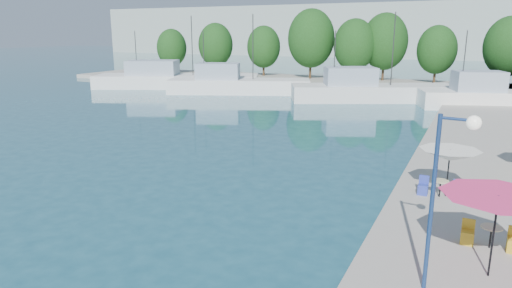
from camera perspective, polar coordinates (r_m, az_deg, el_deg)
The scene contains 19 objects.
quay_far at distance 67.83m, azimuth 11.34°, elevation 7.35°, with size 90.00×16.00×0.60m, color #A19A91.
hill_west at distance 162.99m, azimuth 12.41°, elevation 13.64°, with size 180.00×40.00×16.00m, color #96A49B.
trawler_01 at distance 65.85m, azimuth -10.32°, elevation 7.88°, with size 23.01×14.53×10.20m.
trawler_02 at distance 58.82m, azimuth -2.59°, elevation 7.40°, with size 18.27×11.10×10.20m.
trawler_03 at distance 53.75m, azimuth 14.02°, elevation 6.39°, with size 18.75×12.37×10.20m.
trawler_04 at distance 52.78m, azimuth 27.84°, elevation 5.08°, with size 16.18×8.86×10.20m.
tree_01 at distance 82.14m, azimuth -10.50°, elevation 11.75°, with size 5.14×5.14×7.61m.
tree_02 at distance 78.88m, azimuth -5.07°, elevation 12.25°, with size 5.79×5.79×8.57m.
tree_03 at distance 76.37m, azimuth 0.97°, elevation 12.04°, with size 5.47×5.47×8.09m.
tree_04 at distance 71.92m, azimuth 6.90°, elevation 12.97°, with size 7.12×7.12×10.54m.
tree_05 at distance 69.55m, azimuth 12.23°, elevation 12.00°, with size 6.08×6.08×8.99m.
tree_06 at distance 71.03m, azimuth 15.81°, elevation 12.22°, with size 6.64×6.64×9.83m.
tree_07 at distance 69.80m, azimuth 21.67°, elevation 10.90°, with size 5.42×5.42×8.03m.
tree_08 at distance 68.00m, azimuth 29.06°, elevation 10.62°, with size 6.14×6.14×9.08m.
umbrella_pink at distance 14.82m, azimuth 27.96°, elevation -6.64°, with size 3.25×3.25×2.52m.
umbrella_white at distance 21.40m, azimuth 23.06°, elevation -1.28°, with size 2.59×2.59×2.12m.
cafe_table_01 at distance 17.42m, azimuth 27.23°, elevation -10.61°, with size 1.82×0.70×0.76m.
cafe_table_02 at distance 21.62m, azimuth 21.99°, elevation -5.43°, with size 1.82×0.70×0.76m.
street_lamp at distance 12.93m, azimuth 22.86°, elevation -3.26°, with size 1.03×0.36×5.03m.
Camera 1 is at (8.98, 1.74, 7.64)m, focal length 32.00 mm.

